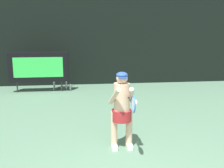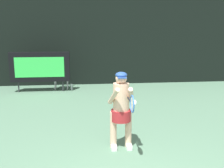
{
  "view_description": "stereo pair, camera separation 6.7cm",
  "coord_description": "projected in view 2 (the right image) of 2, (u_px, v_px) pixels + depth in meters",
  "views": [
    {
      "loc": [
        -0.68,
        -2.84,
        2.3
      ],
      "look_at": [
        0.06,
        3.24,
        1.05
      ],
      "focal_mm": 42.45,
      "sensor_mm": 36.0,
      "label": 1
    },
    {
      "loc": [
        -0.62,
        -2.85,
        2.3
      ],
      "look_at": [
        0.06,
        3.24,
        1.05
      ],
      "focal_mm": 42.45,
      "sensor_mm": 36.0,
      "label": 2
    }
  ],
  "objects": [
    {
      "name": "backdrop_screen",
      "position": [
        97.0,
        42.0,
        11.21
      ],
      "size": [
        18.0,
        0.12,
        3.66
      ],
      "color": "black",
      "rests_on": "ground"
    },
    {
      "name": "tennis_player",
      "position": [
        121.0,
        107.0,
        5.12
      ],
      "size": [
        0.52,
        0.59,
        1.52
      ],
      "color": "white",
      "rests_on": "ground"
    },
    {
      "name": "umpire_chair",
      "position": [
        61.0,
        73.0,
        10.51
      ],
      "size": [
        0.52,
        0.44,
        1.08
      ],
      "color": "#B7B7BC",
      "rests_on": "ground"
    },
    {
      "name": "water_bottle",
      "position": [
        71.0,
        87.0,
        10.37
      ],
      "size": [
        0.07,
        0.07,
        0.27
      ],
      "color": "silver",
      "rests_on": "ground"
    },
    {
      "name": "scoreboard",
      "position": [
        40.0,
        67.0,
        9.91
      ],
      "size": [
        2.2,
        0.21,
        1.5
      ],
      "color": "black",
      "rests_on": "ground"
    },
    {
      "name": "tennis_racket",
      "position": [
        132.0,
        103.0,
        4.52
      ],
      "size": [
        0.03,
        0.6,
        0.31
      ],
      "rotation": [
        0.0,
        0.0,
        0.27
      ],
      "color": "black"
    }
  ]
}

